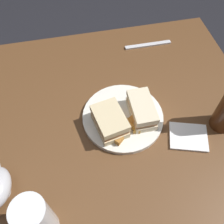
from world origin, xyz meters
TOP-DOWN VIEW (x-y plane):
  - ground_plane at (0.00, 0.00)m, footprint 6.00×6.00m
  - dining_table at (0.00, 0.00)m, footprint 1.01×0.81m
  - plate at (-0.06, 0.02)m, footprint 0.25×0.25m
  - sandwich_half_left at (-0.02, 0.05)m, footprint 0.10×0.13m
  - sandwich_half_right at (-0.12, 0.03)m, footprint 0.07×0.12m
  - potato_wedge_front at (-0.06, 0.06)m, footprint 0.06×0.04m
  - potato_wedge_middle at (-0.06, 0.06)m, footprint 0.04×0.03m
  - potato_wedge_back at (-0.05, 0.06)m, footprint 0.03×0.05m
  - potato_wedge_left_edge at (-0.09, 0.07)m, footprint 0.03×0.04m
  - potato_wedge_right_edge at (-0.04, 0.10)m, footprint 0.04×0.04m
  - potato_wedge_stray at (-0.09, 0.05)m, footprint 0.05×0.04m
  - pint_glass at (0.20, 0.28)m, footprint 0.07×0.07m
  - napkin at (-0.24, 0.13)m, footprint 0.13×0.12m
  - fork at (-0.24, -0.28)m, footprint 0.18×0.02m

SIDE VIEW (x-z plane):
  - ground_plane at x=0.00m, z-range 0.00..0.00m
  - dining_table at x=0.00m, z-range 0.00..0.77m
  - fork at x=-0.24m, z-range 0.77..0.78m
  - napkin at x=-0.24m, z-range 0.77..0.78m
  - plate at x=-0.06m, z-range 0.77..0.79m
  - potato_wedge_left_edge at x=-0.09m, z-range 0.79..0.80m
  - potato_wedge_back at x=-0.05m, z-range 0.79..0.81m
  - potato_wedge_front at x=-0.06m, z-range 0.79..0.81m
  - potato_wedge_right_edge at x=-0.04m, z-range 0.79..0.81m
  - potato_wedge_middle at x=-0.06m, z-range 0.79..0.81m
  - potato_wedge_stray at x=-0.09m, z-range 0.79..0.81m
  - sandwich_half_right at x=-0.12m, z-range 0.79..0.85m
  - sandwich_half_left at x=-0.02m, z-range 0.79..0.85m
  - pint_glass at x=0.20m, z-range 0.76..0.92m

